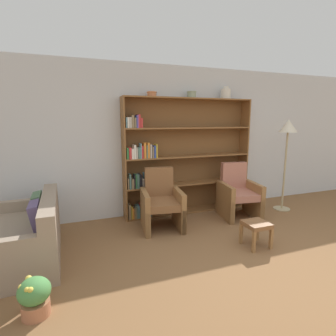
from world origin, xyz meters
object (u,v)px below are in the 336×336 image
(floor_lamp, at_px, (288,134))
(footstool, at_px, (256,227))
(bowl_cream, at_px, (152,94))
(bookshelf, at_px, (178,159))
(bowl_terracotta, at_px, (192,94))
(couch, at_px, (24,238))
(vase_tall, at_px, (226,94))
(armchair_cushioned, at_px, (238,194))
(potted_plant, at_px, (35,296))
(armchair_leather, at_px, (161,203))

(floor_lamp, height_order, footstool, floor_lamp)
(footstool, bearing_deg, bowl_cream, 121.35)
(bookshelf, xyz_separation_m, bowl_terracotta, (0.25, -0.03, 1.18))
(floor_lamp, relative_size, footstool, 4.97)
(bowl_terracotta, height_order, floor_lamp, bowl_terracotta)
(couch, bearing_deg, vase_tall, -76.91)
(bookshelf, distance_m, bowl_terracotta, 1.21)
(armchair_cushioned, xyz_separation_m, footstool, (-0.46, -1.11, -0.14))
(couch, height_order, armchair_cushioned, armchair_cushioned)
(vase_tall, height_order, couch, vase_tall)
(floor_lamp, xyz_separation_m, footstool, (-1.53, -1.11, -1.22))
(bookshelf, relative_size, potted_plant, 6.79)
(couch, height_order, armchair_leather, armchair_leather)
(bowl_cream, distance_m, footstool, 2.74)
(armchair_cushioned, height_order, floor_lamp, floor_lamp)
(bookshelf, height_order, armchair_leather, bookshelf)
(vase_tall, distance_m, footstool, 2.63)
(footstool, bearing_deg, armchair_cushioned, 67.26)
(vase_tall, xyz_separation_m, armchair_cushioned, (-0.01, -0.56, -1.84))
(vase_tall, height_order, footstool, vase_tall)
(armchair_cushioned, height_order, footstool, armchair_cushioned)
(couch, bearing_deg, bowl_terracotta, -73.29)
(armchair_leather, bearing_deg, floor_lamp, -171.98)
(armchair_leather, bearing_deg, potted_plant, 49.00)
(vase_tall, bearing_deg, floor_lamp, -27.41)
(bowl_cream, bearing_deg, armchair_leather, -92.16)
(armchair_leather, bearing_deg, couch, 18.29)
(bookshelf, xyz_separation_m, bowl_cream, (-0.51, -0.03, 1.17))
(floor_lamp, height_order, potted_plant, floor_lamp)
(bowl_terracotta, bearing_deg, armchair_leather, -144.61)
(bowl_cream, height_order, potted_plant, bowl_cream)
(armchair_leather, xyz_separation_m, footstool, (1.03, -1.11, -0.14))
(vase_tall, bearing_deg, couch, -165.23)
(bookshelf, bearing_deg, bowl_cream, -176.87)
(bookshelf, bearing_deg, armchair_leather, -132.41)
(vase_tall, bearing_deg, armchair_cushioned, -90.70)
(armchair_cushioned, xyz_separation_m, floor_lamp, (1.06, 0.01, 1.08))
(armchair_cushioned, bearing_deg, vase_tall, -81.89)
(couch, xyz_separation_m, armchair_cushioned, (3.48, 0.36, 0.14))
(vase_tall, bearing_deg, bookshelf, 178.35)
(potted_plant, bearing_deg, footstool, 8.40)
(vase_tall, xyz_separation_m, armchair_leather, (-1.50, -0.55, -1.84))
(armchair_leather, xyz_separation_m, armchair_cushioned, (1.50, -0.00, 0.00))
(bowl_terracotta, height_order, potted_plant, bowl_terracotta)
(bookshelf, bearing_deg, bowl_terracotta, -6.41)
(bowl_cream, xyz_separation_m, bowl_terracotta, (0.76, 0.00, 0.02))
(bowl_terracotta, xyz_separation_m, floor_lamp, (1.78, -0.55, -0.72))
(bowl_terracotta, distance_m, armchair_cushioned, 2.02)
(bookshelf, height_order, armchair_cushioned, bookshelf)
(bowl_cream, height_order, bowl_terracotta, bowl_terracotta)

